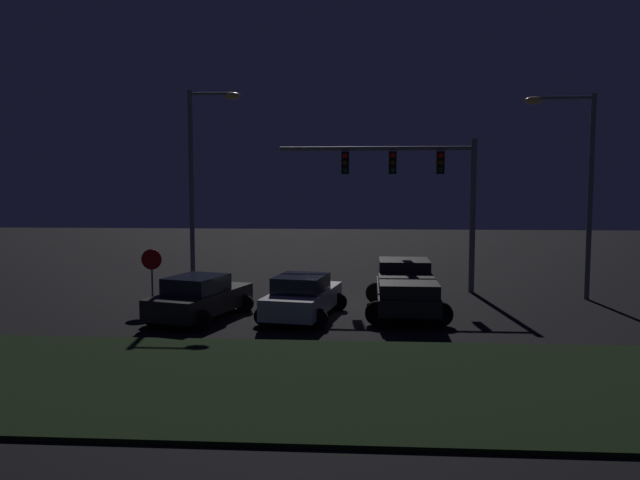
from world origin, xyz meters
The scene contains 9 objects.
ground_plane centered at (0.00, 0.00, 0.00)m, with size 80.00×80.00×0.00m, color black.
grass_median centered at (0.00, -9.41, 0.05)m, with size 21.33×7.37×0.10m, color black.
pickup_truck centered at (2.50, -1.08, 1.00)m, with size 2.90×5.42×1.80m.
car_sedan centered at (-4.59, -2.63, 0.74)m, with size 3.26×4.73×1.51m.
car_sedan_far centered at (-1.09, -2.23, 0.74)m, with size 2.98×4.65×1.51m.
traffic_signal_gantry centered at (3.16, 3.45, 4.90)m, with size 8.32×0.56×6.50m.
street_lamp_left centered at (-5.98, 3.23, 5.33)m, with size 2.29×0.44×8.57m.
street_lamp_right centered at (9.38, 2.07, 5.14)m, with size 2.77×0.44×8.13m.
stop_sign centered at (-6.78, -1.04, 1.56)m, with size 0.76×0.08×2.23m.
Camera 1 is at (0.96, -23.85, 4.66)m, focal length 35.83 mm.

